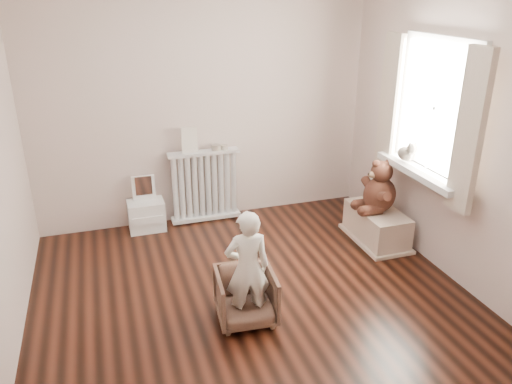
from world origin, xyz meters
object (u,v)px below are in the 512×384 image
object	(u,v)px
teddy_bear	(381,180)
plush_cat	(406,151)
toy_bench	(377,222)
radiator	(205,188)
armchair	(246,296)
toy_vanity	(146,206)
child	(247,268)

from	to	relation	value
teddy_bear	plush_cat	world-z (taller)	plush_cat
plush_cat	toy_bench	bearing A→B (deg)	138.57
radiator	plush_cat	bearing A→B (deg)	-34.30
teddy_bear	armchair	bearing A→B (deg)	-149.43
toy_vanity	teddy_bear	xyz separation A→B (m)	(2.21, -0.98, 0.40)
toy_vanity	plush_cat	world-z (taller)	plush_cat
toy_vanity	plush_cat	distance (m)	2.71
radiator	child	distance (m)	1.92
radiator	toy_vanity	world-z (taller)	radiator
child	toy_bench	distance (m)	1.91
toy_vanity	toy_bench	distance (m)	2.42
armchair	plush_cat	distance (m)	2.09
toy_bench	teddy_bear	xyz separation A→B (m)	(-0.01, -0.01, 0.47)
toy_bench	teddy_bear	distance (m)	0.47
radiator	child	bearing A→B (deg)	-92.78
radiator	teddy_bear	xyz separation A→B (m)	(1.56, -1.01, 0.28)
armchair	plush_cat	world-z (taller)	plush_cat
teddy_bear	plush_cat	size ratio (longest dim) A/B	2.23
child	teddy_bear	size ratio (longest dim) A/B	1.77
radiator	toy_bench	world-z (taller)	radiator
armchair	plush_cat	bearing A→B (deg)	26.20
radiator	plush_cat	size ratio (longest dim) A/B	3.40
toy_vanity	child	world-z (taller)	child
toy_vanity	child	bearing A→B (deg)	-73.42
radiator	teddy_bear	bearing A→B (deg)	-33.04
armchair	child	bearing A→B (deg)	-85.16
toy_vanity	teddy_bear	distance (m)	2.45
plush_cat	toy_vanity	bearing A→B (deg)	161.45
radiator	armchair	bearing A→B (deg)	-92.85
teddy_bear	plush_cat	bearing A→B (deg)	-42.25
child	plush_cat	bearing A→B (deg)	-152.43
toy_bench	teddy_bear	world-z (taller)	teddy_bear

